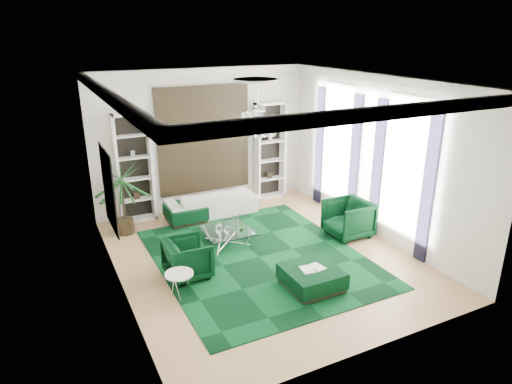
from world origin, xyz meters
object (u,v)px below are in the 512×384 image
coffee_table (227,237)px  side_table (180,286)px  armchair_left (188,258)px  sofa (211,202)px  armchair_right (348,219)px  ottoman_side (186,213)px  ottoman_front (312,278)px  palm (122,190)px

coffee_table → side_table: size_ratio=2.03×
armchair_left → coffee_table: bearing=-52.9°
side_table → sofa: bearing=60.6°
sofa → armchair_right: (2.45, -2.72, 0.10)m
armchair_right → ottoman_side: bearing=-129.1°
ottoman_front → palm: palm is taller
armchair_left → side_table: (-0.39, -0.71, -0.15)m
armchair_left → coffee_table: size_ratio=0.82×
sofa → ottoman_side: (-0.76, -0.10, -0.14)m
side_table → palm: (-0.32, 3.37, 0.86)m
ottoman_side → ottoman_front: ottoman_side is taller
ottoman_side → side_table: side_table is taller
armchair_right → coffee_table: bearing=-106.9°
armchair_left → side_table: 0.82m
ottoman_front → side_table: side_table is taller
ottoman_front → palm: (-2.70, 4.15, 0.91)m
armchair_right → side_table: bearing=-79.5°
ottoman_side → ottoman_front: bearing=-74.8°
coffee_table → palm: palm is taller
sofa → armchair_left: 3.26m
ottoman_front → side_table: 2.51m
coffee_table → palm: size_ratio=0.48×
ottoman_side → ottoman_front: size_ratio=0.94×
armchair_right → ottoman_front: 2.63m
armchair_right → side_table: 4.53m
ottoman_side → ottoman_front: (1.14, -4.22, -0.01)m
ottoman_front → sofa: bearing=95.0°
ottoman_front → armchair_right: bearing=37.8°
coffee_table → side_table: (-1.66, -1.67, 0.07)m
sofa → palm: 2.44m
sofa → armchair_right: size_ratio=2.44×
palm → sofa: bearing=4.3°
armchair_left → side_table: bearing=151.0°
sofa → ottoman_front: sofa is taller
armchair_left → ottoman_side: 2.86m
ottoman_front → side_table: (-2.38, 0.78, 0.05)m
armchair_left → coffee_table: armchair_left is taller
armchair_left → armchair_right: armchair_right is taller
ottoman_side → side_table: (-1.24, -3.44, 0.04)m
armchair_left → coffee_table: (1.27, 0.96, -0.21)m
armchair_left → palm: 2.84m
ottoman_front → armchair_left: bearing=143.2°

